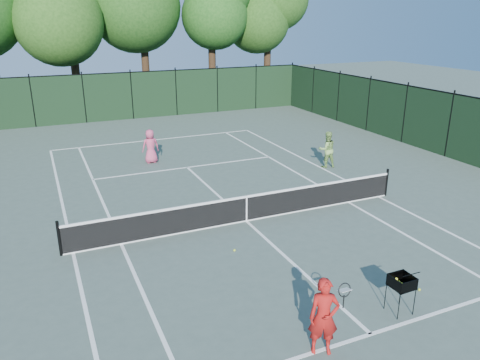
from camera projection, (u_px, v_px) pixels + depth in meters
name	position (u px, v px, depth m)	size (l,w,h in m)	color
ground	(246.00, 221.00, 15.53)	(90.00, 90.00, 0.00)	#48574D
sideline_doubles_left	(73.00, 253.00, 13.43)	(0.10, 23.77, 0.01)	white
sideline_doubles_right	(378.00, 197.00, 17.63)	(0.10, 23.77, 0.01)	white
sideline_singles_left	(121.00, 244.00, 13.96)	(0.10, 23.77, 0.01)	white
sideline_singles_right	(348.00, 202.00, 17.10)	(0.10, 23.77, 0.01)	white
baseline_far	(157.00, 140.00, 25.78)	(10.97, 0.10, 0.01)	white
service_line_near	(371.00, 334.00, 10.01)	(8.23, 0.10, 0.01)	white
service_line_far	(187.00, 167.00, 21.05)	(8.23, 0.10, 0.01)	white
center_service_line	(246.00, 221.00, 15.53)	(0.10, 12.80, 0.01)	white
tennis_net	(246.00, 208.00, 15.37)	(11.69, 0.09, 1.06)	black
fence_far	(132.00, 96.00, 30.56)	(24.00, 0.05, 3.00)	black
coach	(324.00, 317.00, 9.23)	(1.06, 0.61, 1.65)	#AE1613
player_pink	(151.00, 146.00, 21.50)	(0.78, 0.52, 1.57)	#C6466B
player_green	(327.00, 149.00, 20.87)	(0.89, 0.75, 1.64)	#83B058
ball_hopper	(402.00, 282.00, 10.52)	(0.50, 0.50, 0.93)	black
loose_ball_near_cart	(419.00, 290.00, 11.58)	(0.07, 0.07, 0.07)	#BACF2A
loose_ball_midcourt	(234.00, 250.00, 13.53)	(0.07, 0.07, 0.07)	#CFF231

